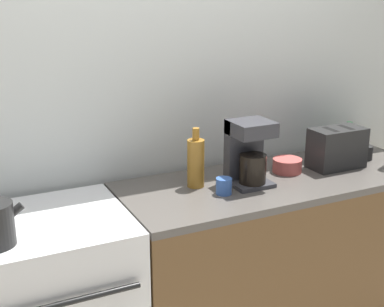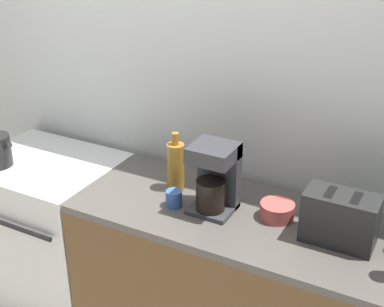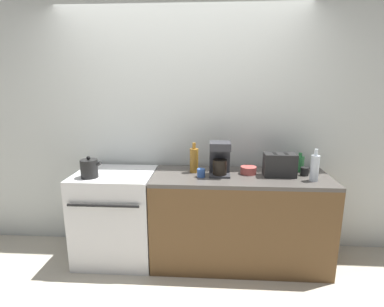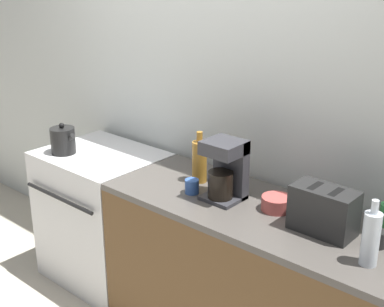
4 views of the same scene
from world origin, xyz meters
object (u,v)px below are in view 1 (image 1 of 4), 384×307
object	(u,v)px
toaster	(337,148)
bottle_green	(348,140)
bottle_amber	(196,162)
cup_blue	(224,186)
cup_black	(366,153)
coffee_maker	(248,152)
bowl	(287,165)

from	to	relation	value
toaster	bottle_green	world-z (taller)	toaster
toaster	bottle_amber	bearing A→B (deg)	174.89
toaster	bottle_green	size ratio (longest dim) A/B	1.58
toaster	bottle_green	xyz separation A→B (m)	(0.23, 0.17, -0.03)
cup_blue	cup_black	world-z (taller)	same
bottle_amber	cup_black	distance (m)	1.05
bottle_green	coffee_maker	bearing A→B (deg)	-167.25
bottle_amber	cup_blue	world-z (taller)	bottle_amber
cup_black	bottle_green	bearing A→B (deg)	94.24
bottle_green	bottle_amber	xyz separation A→B (m)	(-1.04, -0.10, 0.04)
toaster	bottle_green	bearing A→B (deg)	36.37
bottle_green	cup_blue	world-z (taller)	bottle_green
bottle_green	bowl	size ratio (longest dim) A/B	1.22
toaster	coffee_maker	world-z (taller)	coffee_maker
cup_black	coffee_maker	bearing A→B (deg)	-176.97
bottle_amber	cup_black	world-z (taller)	bottle_amber
cup_black	bowl	xyz separation A→B (m)	(-0.52, 0.02, -0.00)
toaster	bowl	world-z (taller)	toaster
coffee_maker	bowl	size ratio (longest dim) A/B	2.11
coffee_maker	bottle_amber	size ratio (longest dim) A/B	1.10
bottle_amber	bowl	size ratio (longest dim) A/B	1.93
coffee_maker	bowl	distance (m)	0.31
toaster	bottle_green	distance (m)	0.29
cup_blue	toaster	bearing A→B (deg)	5.90
bottle_amber	cup_blue	bearing A→B (deg)	-63.40
cup_black	bowl	distance (m)	0.53
cup_black	toaster	bearing A→B (deg)	-171.75
toaster	bowl	xyz separation A→B (m)	(-0.28, 0.05, -0.07)
cup_blue	bowl	size ratio (longest dim) A/B	0.51
bottle_green	cup_blue	size ratio (longest dim) A/B	2.40
toaster	cup_black	bearing A→B (deg)	8.25
toaster	bowl	bearing A→B (deg)	169.73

